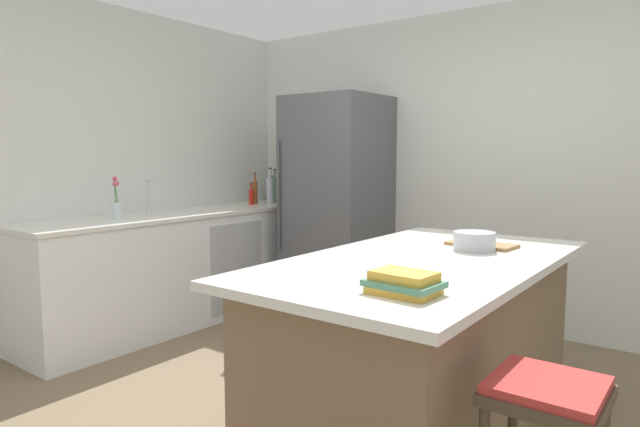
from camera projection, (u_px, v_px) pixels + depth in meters
name	position (u px, v px, depth m)	size (l,w,h in m)	color
wall_rear	(488.00, 169.00, 4.48)	(6.00, 0.10, 2.60)	silver
wall_left	(68.00, 170.00, 4.15)	(0.10, 6.00, 2.60)	silver
counter_run_left	(182.00, 267.00, 4.63)	(0.66, 2.71, 0.94)	white
kitchen_island	(423.00, 348.00, 2.70)	(1.07, 2.01, 0.92)	#7A6047
refrigerator	(337.00, 205.00, 4.91)	(0.79, 0.78, 1.93)	#56565B
bar_stool	(546.00, 419.00, 1.78)	(0.36, 0.36, 0.69)	#473828
sink_faucet	(149.00, 195.00, 4.37)	(0.15, 0.05, 0.30)	silver
flower_vase	(116.00, 206.00, 4.09)	(0.08, 0.08, 0.32)	silver
whiskey_bottle	(272.00, 192.00, 5.59)	(0.09, 0.09, 0.27)	brown
gin_bottle	(275.00, 189.00, 5.45)	(0.07, 0.07, 0.34)	#8CB79E
soda_bottle	(270.00, 189.00, 5.35)	(0.07, 0.07, 0.35)	silver
vinegar_bottle	(255.00, 192.00, 5.35)	(0.05, 0.05, 0.30)	#994C23
hot_sauce_bottle	(251.00, 197.00, 5.26)	(0.05, 0.05, 0.21)	red
cookbook_stack	(404.00, 283.00, 1.97)	(0.27, 0.21, 0.08)	gold
mixing_bowl	(474.00, 241.00, 2.86)	(0.22, 0.22, 0.10)	#B2B5BA
cutting_board	(481.00, 245.00, 2.99)	(0.37, 0.22, 0.02)	#9E7042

